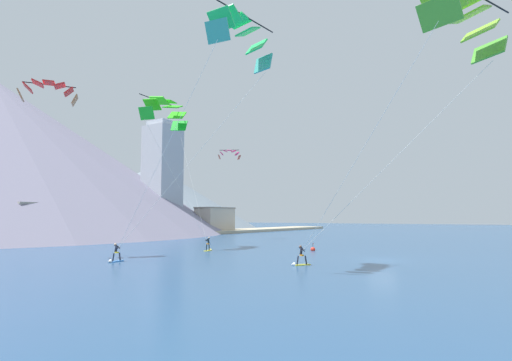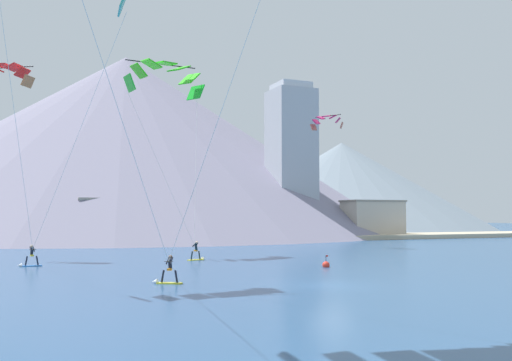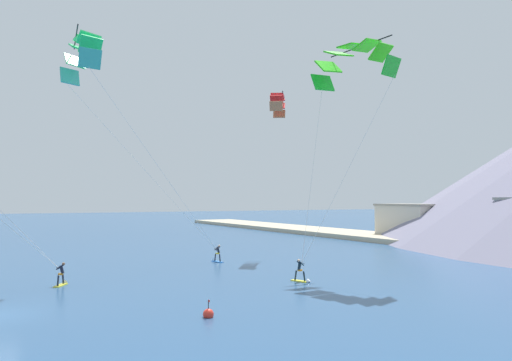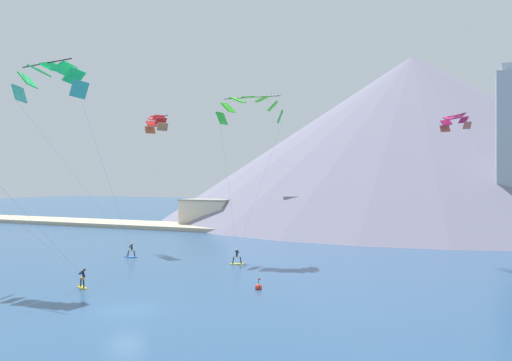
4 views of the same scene
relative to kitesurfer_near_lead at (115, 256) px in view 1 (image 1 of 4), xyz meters
The scene contains 16 objects.
ground_plane 24.28m from the kitesurfer_near_lead, 52.09° to the right, with size 400.00×400.00×0.00m, color navy.
kitesurfer_near_lead is the anchor object (origin of this frame).
kitesurfer_near_trail 13.65m from the kitesurfer_near_lead, ahead, with size 1.78×0.91×1.72m.
kitesurfer_mid_center 16.28m from the kitesurfer_near_lead, 65.12° to the right, with size 1.70×1.24×1.70m.
parafoil_kite_near_lead 21.70m from the kitesurfer_near_lead, 84.47° to the right, with size 7.61×13.91×18.13m.
parafoil_kite_near_trail 21.99m from the kitesurfer_near_lead, 29.70° to the left, with size 8.04×8.01×17.53m.
parafoil_kite_mid_center 32.08m from the kitesurfer_near_lead, 82.57° to the right, with size 8.65×15.12×16.00m.
parafoil_kite_distant_high_outer 18.17m from the kitesurfer_near_lead, 104.72° to the left, with size 5.14×4.17×2.11m.
parafoil_kite_distant_low_drift 39.73m from the kitesurfer_near_lead, 21.68° to the left, with size 3.49×3.67×1.85m.
race_marker_buoy 22.51m from the kitesurfer_near_lead, 24.92° to the right, with size 0.56×0.56×1.02m.
shoreline_strip 35.49m from the kitesurfer_near_lead, 65.15° to the left, with size 180.00×10.00×0.70m, color #BCAD8E.
shore_building_promenade_mid 64.58m from the kitesurfer_near_lead, 31.71° to the left, with size 10.15×5.42×6.38m.
shore_building_quay_east 47.72m from the kitesurfer_near_lead, 48.55° to the left, with size 5.25×4.93×5.45m.
shore_building_quay_west 36.12m from the kitesurfer_near_lead, 73.15° to the left, with size 7.30×6.23×6.21m.
highrise_tower 59.63m from the kitesurfer_near_lead, 43.16° to the left, with size 7.00×7.00×26.48m.
mountain_peak_central_summit 121.84m from the kitesurfer_near_lead, 46.90° to the left, with size 80.32×80.32×23.95m.
Camera 1 is at (-37.68, -11.09, 3.96)m, focal length 28.00 mm.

